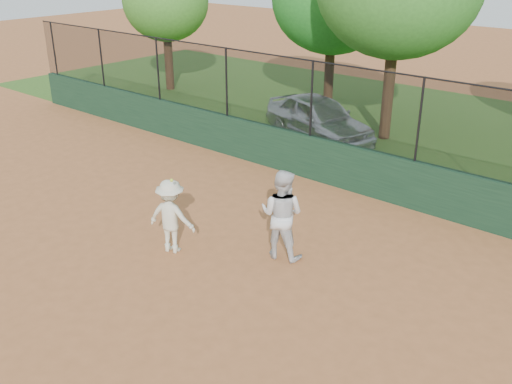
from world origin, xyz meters
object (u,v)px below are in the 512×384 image
Objects in this scene: parked_car at (319,118)px; tree_0 at (165,2)px; player_main at (171,216)px; player_second at (282,214)px.

parked_car is 0.80× the size of tree_0.
player_main is (1.83, -8.04, 0.07)m from parked_car.
parked_car is 7.71m from player_second.
tree_0 is (-12.67, 8.45, 2.72)m from player_second.
parked_car is 8.25m from player_main.
tree_0 is at bearing 138.01° from player_main.
player_second is 0.35× the size of tree_0.
player_second reaches higher than parked_car.
player_second is at bearing 34.47° from player_main.
tree_0 reaches higher than parked_car.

